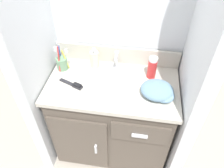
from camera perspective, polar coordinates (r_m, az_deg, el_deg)
ground_plane at (r=2.02m, az=0.11°, el=-15.39°), size 6.00×6.00×0.00m
wall_back at (r=1.48m, az=2.01°, el=18.25°), size 1.05×0.08×2.20m
wall_left at (r=1.37m, az=-20.87°, el=13.27°), size 0.08×0.57×2.20m
wall_right at (r=1.26m, az=23.00°, el=9.73°), size 0.08×0.57×2.20m
vanity at (r=1.70m, az=0.05°, el=-8.71°), size 0.87×0.51×0.74m
backsplash at (r=1.58m, az=1.48°, el=7.61°), size 0.87×0.02×0.13m
sink_faucet at (r=1.54m, az=1.13°, el=5.70°), size 0.09×0.09×0.14m
toothbrush_cup at (r=1.57m, az=-12.93°, el=5.46°), size 0.09×0.11×0.21m
soap_dispenser at (r=1.54m, az=-4.59°, el=6.55°), size 0.06×0.06×0.16m
shaving_cream_can at (r=1.47m, az=10.44°, el=4.23°), size 0.06×0.06×0.16m
hairbrush at (r=1.44m, az=-9.94°, el=-0.17°), size 0.17×0.09×0.03m
hand_towel at (r=1.37m, az=12.10°, el=-1.81°), size 0.21×0.19×0.08m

